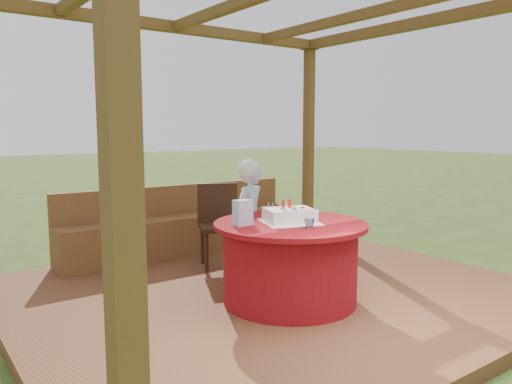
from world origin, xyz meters
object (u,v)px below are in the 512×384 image
table (290,261)px  gift_bag (243,213)px  chair (219,220)px  elderly_woman (249,217)px  bench (184,230)px  drinking_glass (309,223)px  birthday_cake (290,215)px

table → gift_bag: size_ratio=6.19×
chair → elderly_woman: bearing=-84.6°
chair → gift_bag: (-0.52, -1.21, 0.30)m
bench → elderly_woman: bearing=-86.2°
gift_bag → drinking_glass: bearing=-50.4°
bench → gift_bag: bearing=-104.1°
gift_bag → drinking_glass: 0.55m
table → gift_bag: gift_bag is taller
elderly_woman → gift_bag: 0.94m
chair → gift_bag: size_ratio=4.22×
chair → gift_bag: 1.36m
chair → table: bearing=-95.4°
birthday_cake → gift_bag: size_ratio=2.70×
gift_bag → table: bearing=-19.1°
chair → birthday_cake: 1.37m
chair → elderly_woman: 0.50m
chair → gift_bag: bearing=-113.4°
chair → birthday_cake: bearing=-95.7°
birthday_cake → drinking_glass: birthday_cake is taller
birthday_cake → gift_bag: gift_bag is taller
birthday_cake → table: bearing=-12.3°
bench → elderly_woman: 1.28m
bench → table: size_ratio=2.31×
elderly_woman → chair: bearing=95.4°
table → drinking_glass: size_ratio=15.10×
bench → elderly_woman: (0.08, -1.23, 0.34)m
table → drinking_glass: bearing=-98.3°
bench → gift_bag: gift_bag is taller
table → elderly_woman: elderly_woman is taller
bench → birthday_cake: size_ratio=5.30×
bench → gift_bag: size_ratio=14.29×
table → elderly_woman: (0.17, 0.85, 0.25)m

